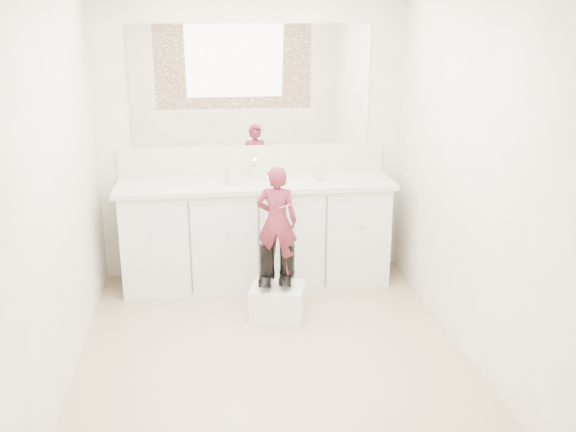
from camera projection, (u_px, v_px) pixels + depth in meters
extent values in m
plane|color=#907D5E|center=(272.00, 350.00, 4.41)|extent=(3.00, 3.00, 0.00)
plane|color=beige|center=(252.00, 138.00, 5.47)|extent=(2.60, 0.00, 2.60)
plane|color=beige|center=(310.00, 270.00, 2.63)|extent=(2.60, 0.00, 2.60)
plane|color=beige|center=(58.00, 188.00, 3.89)|extent=(0.00, 3.00, 3.00)
plane|color=beige|center=(467.00, 175.00, 4.21)|extent=(0.00, 3.00, 3.00)
cube|color=silver|center=(256.00, 234.00, 5.44)|extent=(2.20, 0.55, 0.85)
cube|color=beige|center=(256.00, 184.00, 5.29)|extent=(2.28, 0.58, 0.04)
cube|color=beige|center=(253.00, 160.00, 5.51)|extent=(2.28, 0.03, 0.25)
cube|color=white|center=(251.00, 86.00, 5.33)|extent=(2.00, 0.02, 1.00)
cube|color=#472819|center=(310.00, 162.00, 2.51)|extent=(2.00, 0.01, 1.20)
cylinder|color=silver|center=(254.00, 171.00, 5.43)|extent=(0.08, 0.08, 0.10)
imported|color=beige|center=(319.00, 174.00, 5.32)|extent=(0.14, 0.14, 0.10)
imported|color=beige|center=(233.00, 171.00, 5.20)|extent=(0.13, 0.13, 0.22)
cube|color=white|center=(278.00, 301.00, 4.87)|extent=(0.46, 0.41, 0.25)
imported|color=#AC3554|center=(277.00, 221.00, 4.70)|extent=(0.34, 0.27, 0.82)
cylinder|color=#CA4E89|center=(288.00, 205.00, 4.59)|extent=(0.13, 0.05, 0.06)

